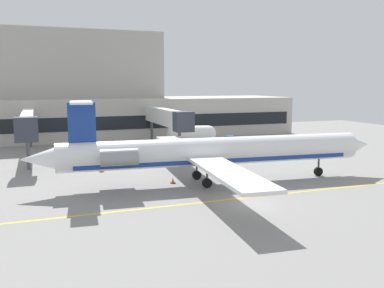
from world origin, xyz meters
TOP-DOWN VIEW (x-y plane):
  - ground at (0.00, 0.00)m, footprint 120.00×120.00m
  - terminal_building at (-4.03, 48.97)m, footprint 63.36×16.72m
  - jet_bridge_west at (2.23, 29.95)m, footprint 2.40×18.64m
  - jet_bridge_east at (-16.84, 28.21)m, footprint 2.40×22.07m
  - regional_jet at (-0.15, 7.59)m, footprint 35.11×28.86m
  - baggage_tug at (-5.32, 20.66)m, footprint 4.38×3.56m
  - pushback_tractor at (11.69, 26.97)m, footprint 3.12×3.25m
  - belt_loader at (6.82, 21.24)m, footprint 2.70×3.24m
  - fuel_tank at (7.46, 33.54)m, footprint 8.05×3.54m
  - safety_cone_alpha at (-3.64, 8.75)m, footprint 0.47×0.47m
  - safety_cone_bravo at (-9.37, 16.44)m, footprint 0.47×0.47m

SIDE VIEW (x-z plane):
  - ground at x=0.00m, z-range -0.10..0.00m
  - safety_cone_alpha at x=-3.64m, z-range -0.03..0.52m
  - safety_cone_bravo at x=-9.37m, z-range -0.03..0.52m
  - pushback_tractor at x=11.69m, z-range -0.08..1.74m
  - baggage_tug at x=-5.32m, z-range -0.08..1.96m
  - belt_loader at x=6.82m, z-range -0.10..2.05m
  - fuel_tank at x=7.46m, z-range 0.15..3.03m
  - regional_jet at x=-0.15m, z-range -0.95..7.09m
  - jet_bridge_west at x=2.23m, z-range 1.61..7.58m
  - jet_bridge_east at x=-16.84m, z-range 1.65..7.69m
  - terminal_building at x=-4.03m, z-range -2.42..16.54m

